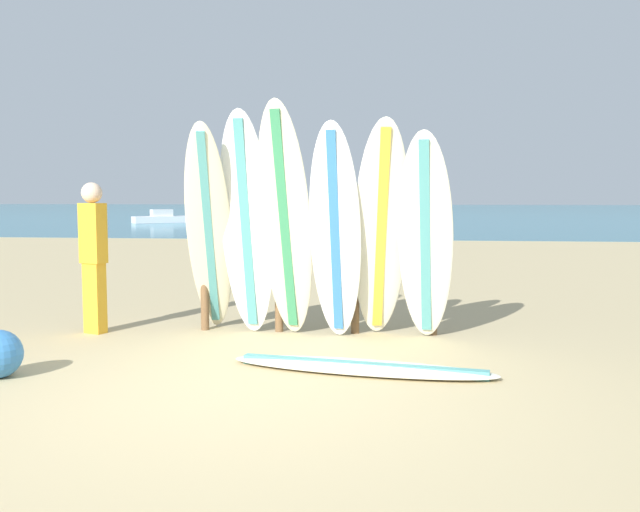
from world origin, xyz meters
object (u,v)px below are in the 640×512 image
at_px(surfboard_leaning_left, 246,225).
at_px(small_boat_offshore, 162,218).
at_px(surfboard_lying_on_sand, 361,367).
at_px(surfboard_leaning_far_left, 209,231).
at_px(surfboard_leaning_center_right, 381,231).
at_px(beachgoer_standing, 93,251).
at_px(surfboard_leaning_center_left, 285,222).
at_px(surfboard_leaning_center, 335,233).
at_px(surfboard_rack, 317,273).
at_px(surfboard_leaning_right, 425,239).

height_order(surfboard_leaning_left, small_boat_offshore, surfboard_leaning_left).
bearing_deg(small_boat_offshore, surfboard_lying_on_sand, -67.63).
height_order(surfboard_leaning_far_left, surfboard_leaning_center_right, surfboard_leaning_center_right).
xyz_separation_m(surfboard_lying_on_sand, beachgoer_standing, (-2.95, 1.30, 0.86)).
xyz_separation_m(surfboard_leaning_far_left, surfboard_leaning_center_left, (0.83, -0.13, 0.10)).
distance_m(surfboard_lying_on_sand, beachgoer_standing, 3.33).
bearing_deg(surfboard_leaning_center, surfboard_rack, 119.04).
bearing_deg(surfboard_rack, small_boat_offshore, 112.53).
distance_m(surfboard_rack, surfboard_leaning_center_right, 0.90).
height_order(surfboard_leaning_right, surfboard_lying_on_sand, surfboard_leaning_right).
bearing_deg(surfboard_leaning_center, surfboard_leaning_far_left, 173.55).
bearing_deg(surfboard_leaning_left, small_boat_offshore, 111.08).
bearing_deg(surfboard_leaning_center_left, small_boat_offshore, 111.75).
relative_size(surfboard_rack, small_boat_offshore, 0.89).
bearing_deg(surfboard_leaning_left, surfboard_lying_on_sand, -45.69).
height_order(surfboard_leaning_far_left, surfboard_leaning_left, surfboard_leaning_left).
xyz_separation_m(surfboard_rack, surfboard_leaning_center_left, (-0.28, -0.40, 0.57)).
relative_size(surfboard_leaning_left, surfboard_leaning_center_right, 1.05).
bearing_deg(surfboard_leaning_right, surfboard_leaning_left, 175.78).
relative_size(surfboard_leaning_far_left, surfboard_leaning_left, 0.94).
height_order(surfboard_rack, small_boat_offshore, surfboard_rack).
distance_m(surfboard_rack, beachgoer_standing, 2.41).
xyz_separation_m(surfboard_leaning_left, surfboard_lying_on_sand, (1.28, -1.31, -1.14)).
relative_size(surfboard_rack, surfboard_leaning_center_right, 1.16).
bearing_deg(surfboard_leaning_center_left, surfboard_leaning_left, 165.80).
bearing_deg(beachgoer_standing, surfboard_leaning_left, 0.37).
relative_size(surfboard_leaning_center_right, beachgoer_standing, 1.38).
relative_size(surfboard_leaning_far_left, small_boat_offshore, 0.76).
distance_m(surfboard_leaning_left, surfboard_leaning_center_left, 0.44).
xyz_separation_m(surfboard_leaning_center_left, surfboard_lying_on_sand, (0.85, -1.20, -1.18)).
xyz_separation_m(surfboard_lying_on_sand, small_boat_offshore, (-12.10, 29.41, 0.22)).
xyz_separation_m(surfboard_leaning_center_left, surfboard_leaning_center_right, (0.97, 0.07, -0.09)).
distance_m(surfboard_leaning_center, surfboard_lying_on_sand, 1.62).
height_order(surfboard_leaning_center, surfboard_leaning_center_right, surfboard_leaning_center_right).
relative_size(surfboard_leaning_center, small_boat_offshore, 0.76).
xyz_separation_m(surfboard_rack, small_boat_offshore, (-11.53, 27.81, -0.39)).
distance_m(surfboard_lying_on_sand, small_boat_offshore, 31.80).
distance_m(surfboard_leaning_center_left, surfboard_leaning_center_right, 0.98).
bearing_deg(surfboard_leaning_far_left, beachgoer_standing, -178.73).
distance_m(surfboard_leaning_right, surfboard_lying_on_sand, 1.65).
height_order(surfboard_leaning_center_right, beachgoer_standing, surfboard_leaning_center_right).
distance_m(surfboard_leaning_center_right, surfboard_leaning_right, 0.46).
xyz_separation_m(surfboard_leaning_right, surfboard_lying_on_sand, (-0.57, -1.17, -1.02)).
xyz_separation_m(surfboard_leaning_left, surfboard_leaning_center, (0.94, -0.14, -0.07)).
height_order(surfboard_leaning_right, small_boat_offshore, surfboard_leaning_right).
relative_size(surfboard_leaning_far_left, beachgoer_standing, 1.37).
distance_m(surfboard_leaning_center, small_boat_offshore, 30.60).
bearing_deg(surfboard_lying_on_sand, surfboard_leaning_center_right, 84.42).
xyz_separation_m(surfboard_leaning_center_right, beachgoer_standing, (-3.07, 0.02, -0.23)).
distance_m(surfboard_leaning_left, small_boat_offshore, 30.13).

